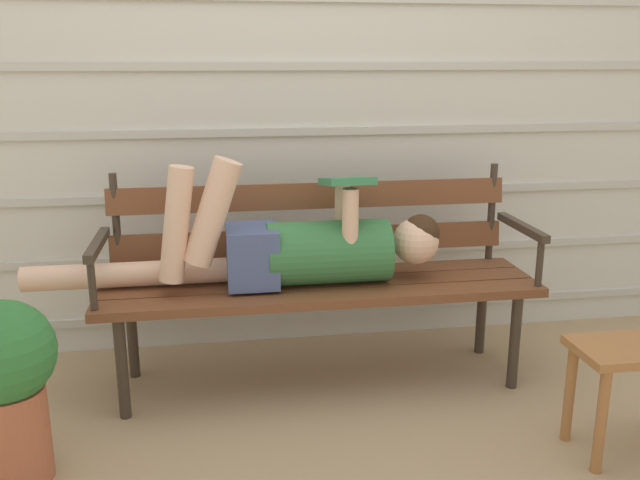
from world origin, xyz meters
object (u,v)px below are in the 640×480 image
(footstool, at_px, (635,369))
(reclining_person, at_px, (295,247))
(park_bench, at_px, (317,267))
(potted_plant, at_px, (5,380))

(footstool, bearing_deg, reclining_person, 147.33)
(park_bench, distance_m, reclining_person, 0.17)
(park_bench, distance_m, potted_plant, 1.24)
(reclining_person, distance_m, footstool, 1.30)
(park_bench, relative_size, footstool, 4.21)
(potted_plant, bearing_deg, reclining_person, 28.26)
(reclining_person, height_order, potted_plant, reclining_person)
(park_bench, distance_m, footstool, 1.24)
(park_bench, bearing_deg, potted_plant, -151.16)
(park_bench, height_order, reclining_person, reclining_person)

